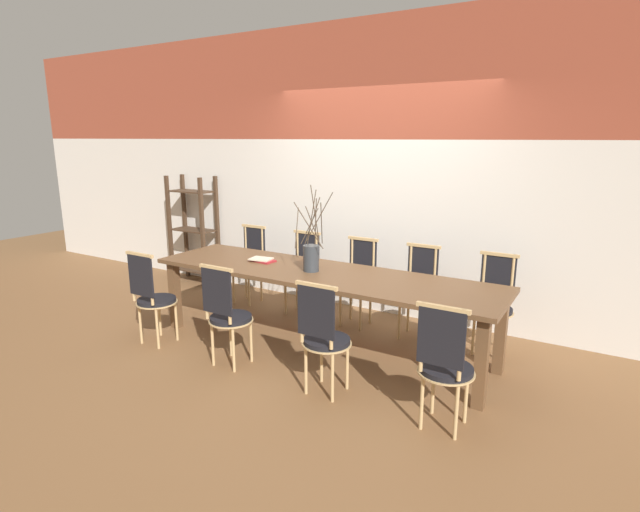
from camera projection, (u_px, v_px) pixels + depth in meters
The scene contains 15 objects.
ground_plane at pixel (320, 347), 4.80m from camera, with size 16.00×16.00×0.00m, color brown.
wall_rear at pixel (379, 172), 5.48m from camera, with size 12.00×0.06×3.20m.
dining_table at pixel (320, 280), 4.64m from camera, with size 3.37×0.87×0.75m.
chair_near_leftend at pixel (152, 295), 4.77m from camera, with size 0.39×0.39×0.93m.
chair_near_left at pixel (227, 312), 4.30m from camera, with size 0.39×0.39×0.93m.
chair_near_center at pixel (324, 335), 3.81m from camera, with size 0.39×0.39×0.93m.
chair_near_right at pixel (444, 363), 3.34m from camera, with size 0.39×0.39×0.93m.
chair_far_leftend at pixel (249, 262), 6.04m from camera, with size 0.39×0.39×0.93m.
chair_far_left at pixel (302, 270), 5.65m from camera, with size 0.39×0.39×0.93m.
chair_far_center at pixel (358, 279), 5.30m from camera, with size 0.39×0.39×0.93m.
chair_far_right at pixel (418, 289), 4.96m from camera, with size 0.39×0.39×0.93m.
chair_far_rightend at pixel (493, 301), 4.60m from camera, with size 0.39×0.39×0.93m.
vase_centerpiece at pixel (311, 256), 4.62m from camera, with size 0.35×0.33×0.81m.
book_stack at pixel (262, 260), 5.01m from camera, with size 0.27×0.19×0.03m.
shelving_rack at pixel (194, 230), 6.81m from camera, with size 0.66×0.33×1.47m.
Camera 1 is at (2.30, -3.82, 1.97)m, focal length 28.00 mm.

